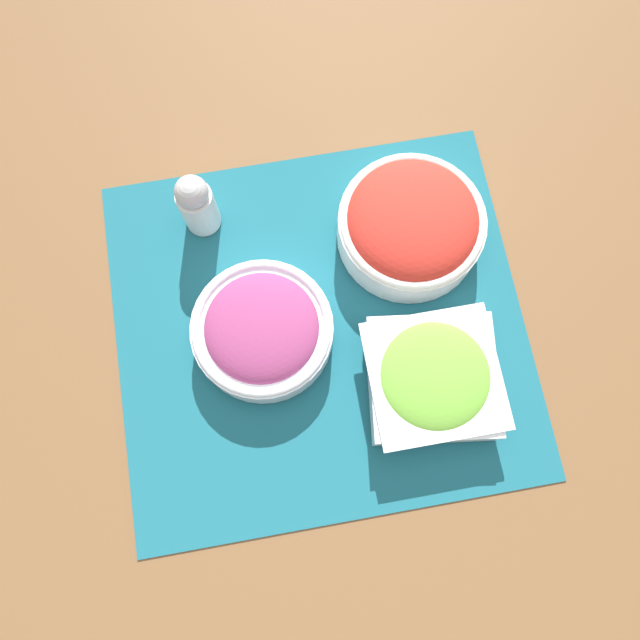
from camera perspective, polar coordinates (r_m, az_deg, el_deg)
The scene contains 6 objects.
ground_plane at distance 0.79m, azimuth 0.00°, elevation -0.62°, with size 3.00×3.00×0.00m, color brown.
placemat at distance 0.79m, azimuth 0.00°, elevation -0.58°, with size 0.51×0.47×0.00m.
onion_bowl at distance 0.76m, azimuth -5.31°, elevation -0.74°, with size 0.17×0.17×0.06m.
tomato_bowl at distance 0.79m, azimuth 8.34°, elevation 8.64°, with size 0.18×0.18×0.08m.
lettuce_bowl at distance 0.75m, azimuth 10.28°, elevation -5.21°, with size 0.17×0.17×0.06m.
pepper_shaker at distance 0.80m, azimuth -11.22°, elevation 10.39°, with size 0.05×0.05×0.10m.
Camera 1 is at (0.03, 0.19, 0.77)m, focal length 35.00 mm.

